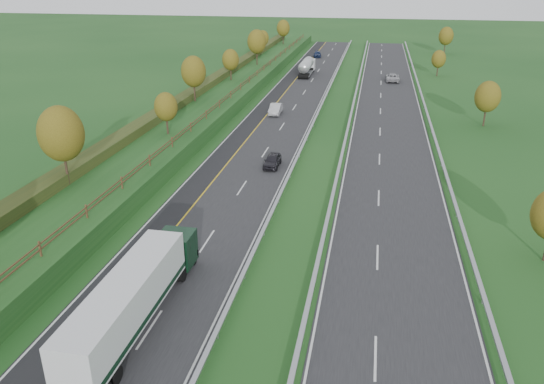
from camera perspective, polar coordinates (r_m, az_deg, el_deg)
The scene contains 19 objects.
ground at distance 72.76m, azimuth 5.79°, elevation 5.89°, with size 400.00×400.00×0.00m, color #184418.
near_carriageway at distance 78.57m, azimuth 0.30°, elevation 7.29°, with size 10.50×200.00×0.04m, color black.
far_carriageway at distance 77.35m, azimuth 12.47°, elevation 6.50°, with size 10.50×200.00×0.04m, color black.
hard_shoulder at distance 79.33m, azimuth -2.39°, elevation 7.42°, with size 3.00×200.00×0.04m, color black.
lane_markings at distance 77.56m, azimuth 4.97°, elevation 7.02°, with size 26.75×200.00×0.01m.
embankment_left at distance 81.66m, azimuth -8.80°, elevation 8.33°, with size 12.00×200.00×2.00m, color #184418.
hedge_left at distance 81.98m, azimuth -10.20°, elevation 9.41°, with size 2.20×180.00×1.10m, color #2B3C18.
fence_left at distance 79.49m, azimuth -5.87°, elevation 9.36°, with size 0.12×189.06×1.20m.
median_barrier_near at distance 77.60m, azimuth 4.47°, elevation 7.48°, with size 0.32×200.00×0.71m.
median_barrier_far at distance 77.22m, azimuth 8.26°, elevation 7.23°, with size 0.32×200.00×0.71m.
outer_barrier_far at distance 77.59m, azimuth 16.81°, elevation 6.57°, with size 0.32×200.00×0.71m.
trees_left at distance 77.29m, azimuth -9.62°, elevation 11.55°, with size 6.64×164.30×7.66m.
trees_far at distance 106.15m, azimuth 19.86°, elevation 12.36°, with size 8.45×118.60×7.12m.
box_lorry at distance 34.44m, azimuth -14.52°, elevation -10.70°, with size 2.58×16.28×4.06m.
road_tanker at distance 117.89m, azimuth 3.77°, elevation 13.35°, with size 2.40×11.22×3.46m.
car_dark_near at distance 60.93m, azimuth 0.03°, elevation 3.40°, with size 1.68×4.18×1.42m, color black.
car_silver_mid at distance 84.33m, azimuth 0.39°, elevation 8.93°, with size 1.69×4.84×1.60m, color #AFB0B4.
car_small_far at distance 143.80m, azimuth 4.90°, elevation 14.54°, with size 1.91×4.70×1.36m, color #152143.
car_oncoming at distance 113.23m, azimuth 12.84°, elevation 11.93°, with size 2.66×5.76×1.60m, color #A3A2A7.
Camera 1 is at (14.05, -14.45, 20.85)m, focal length 35.00 mm.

